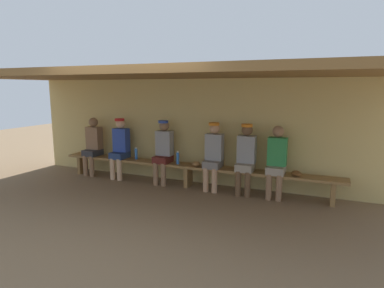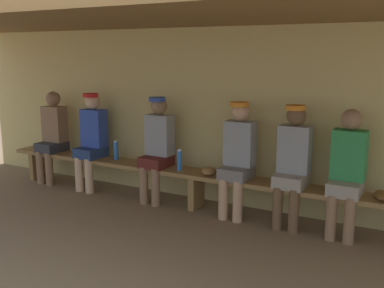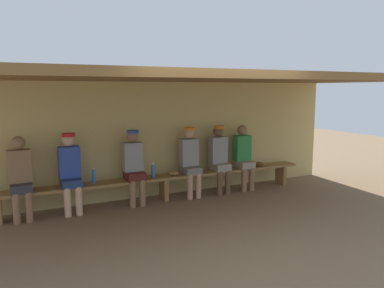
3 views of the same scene
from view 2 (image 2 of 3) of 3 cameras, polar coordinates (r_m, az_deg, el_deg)
name	(u,v)px [view 2 (image 2 of 3)]	position (r m, az deg, el deg)	size (l,w,h in m)	color
ground_plane	(118,256)	(4.52, -9.28, -13.60)	(24.00, 24.00, 0.00)	brown
back_wall	(213,116)	(5.84, 2.69, 3.56)	(8.00, 0.20, 2.20)	tan
dugout_roof	(155,15)	(4.67, -4.65, 15.82)	(8.00, 2.80, 0.12)	brown
bench	(196,178)	(5.59, 0.54, -4.24)	(6.00, 0.36, 0.46)	olive
player_shirtless_tan	(92,137)	(6.46, -12.45, 0.90)	(0.34, 0.42, 1.34)	navy
player_in_blue	(347,168)	(4.94, 18.82, -2.91)	(0.34, 0.42, 1.34)	gray
player_near_post	(157,144)	(5.80, -4.38, -0.05)	(0.34, 0.42, 1.34)	#591E19
player_in_red	(52,133)	(6.99, -17.08, 1.30)	(0.34, 0.42, 1.34)	#333338
player_rightmost	(238,154)	(5.28, 5.74, -1.24)	(0.34, 0.42, 1.34)	slate
player_middle	(293,160)	(5.06, 12.49, -2.01)	(0.34, 0.42, 1.34)	gray
water_bottle_clear	(179,160)	(5.62, -1.58, -2.03)	(0.06, 0.06, 0.27)	blue
water_bottle_orange	(116,150)	(6.28, -9.48, -0.78)	(0.06, 0.06, 0.26)	blue
baseball_glove_tan	(209,171)	(5.45, 2.12, -3.40)	(0.24, 0.17, 0.09)	olive
baseball_glove_worn	(383,196)	(4.91, 22.76, -5.98)	(0.24, 0.17, 0.09)	brown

